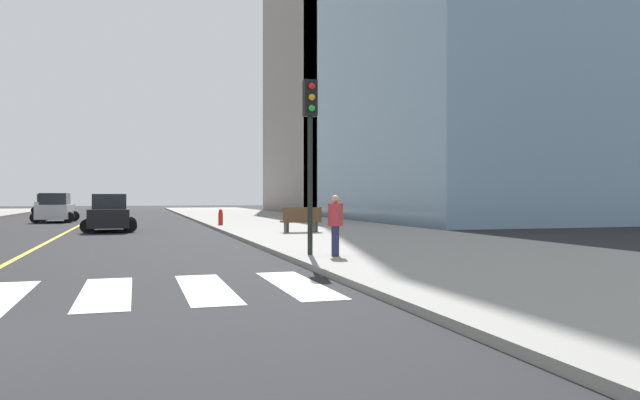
# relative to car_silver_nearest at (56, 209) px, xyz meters

# --- Properties ---
(sidewalk_kerb_east) EXTENTS (10.00, 120.00, 0.15)m
(sidewalk_kerb_east) POSITION_rel_car_silver_nearest_xyz_m (14.16, -17.09, -0.85)
(sidewalk_kerb_east) COLOR gray
(sidewalk_kerb_east) RESTS_ON ground
(lane_divider_paint) EXTENTS (0.16, 80.00, 0.01)m
(lane_divider_paint) POSITION_rel_car_silver_nearest_xyz_m (1.96, 2.91, -0.92)
(lane_divider_paint) COLOR yellow
(lane_divider_paint) RESTS_ON ground
(parking_garage_concrete) EXTENTS (18.00, 24.00, 29.79)m
(parking_garage_concrete) POSITION_rel_car_silver_nearest_xyz_m (29.63, 18.96, 13.97)
(parking_garage_concrete) COLOR gray
(parking_garage_concrete) RESTS_ON ground
(car_silver_nearest) EXTENTS (2.84, 4.47, 1.97)m
(car_silver_nearest) POSITION_rel_car_silver_nearest_xyz_m (0.00, 0.00, 0.00)
(car_silver_nearest) COLOR #B7B7BC
(car_silver_nearest) RESTS_ON ground
(car_black_second) EXTENTS (2.63, 4.21, 1.88)m
(car_black_second) POSITION_rel_car_silver_nearest_xyz_m (3.96, -12.50, -0.04)
(car_black_second) COLOR black
(car_black_second) RESTS_ON ground
(car_white_fourth) EXTENTS (2.79, 4.46, 1.99)m
(car_white_fourth) POSITION_rel_car_silver_nearest_xyz_m (-3.22, 21.87, 0.01)
(car_white_fourth) COLOR silver
(car_white_fourth) RESTS_ON ground
(traffic_light_near_corner) EXTENTS (0.36, 0.41, 4.82)m
(traffic_light_near_corner) POSITION_rel_car_silver_nearest_xyz_m (9.79, -28.68, 2.61)
(traffic_light_near_corner) COLOR black
(traffic_light_near_corner) RESTS_ON sidewalk_kerb_east
(park_bench) EXTENTS (1.82, 0.63, 1.12)m
(park_bench) POSITION_rel_car_silver_nearest_xyz_m (12.31, -18.46, -0.23)
(park_bench) COLOR brown
(park_bench) RESTS_ON sidewalk_kerb_east
(pedestrian_waiting_east) EXTENTS (0.41, 0.41, 1.65)m
(pedestrian_waiting_east) POSITION_rel_car_silver_nearest_xyz_m (10.34, -29.23, 0.13)
(pedestrian_waiting_east) COLOR #232847
(pedestrian_waiting_east) RESTS_ON sidewalk_kerb_east
(fire_hydrant) EXTENTS (0.26, 0.26, 0.89)m
(fire_hydrant) POSITION_rel_car_silver_nearest_xyz_m (9.77, -10.44, -0.34)
(fire_hydrant) COLOR red
(fire_hydrant) RESTS_ON sidewalk_kerb_east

